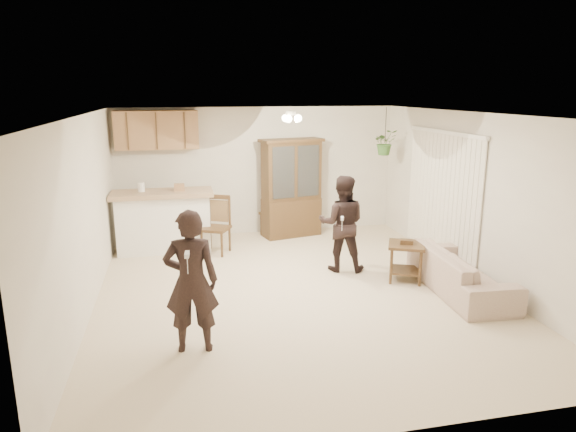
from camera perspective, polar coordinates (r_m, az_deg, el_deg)
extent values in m
plane|color=beige|center=(7.46, 0.81, -8.31)|extent=(6.50, 6.50, 0.00)
cube|color=silver|center=(6.92, 0.88, 11.25)|extent=(5.50, 6.50, 0.02)
cube|color=beige|center=(10.22, -3.33, 5.01)|extent=(5.50, 0.02, 2.50)
cube|color=beige|center=(4.13, 11.31, -8.65)|extent=(5.50, 0.02, 2.50)
cube|color=beige|center=(7.00, -21.63, -0.04)|extent=(0.02, 6.50, 2.50)
cube|color=beige|center=(8.15, 20.02, 1.94)|extent=(0.02, 6.50, 2.50)
cube|color=white|center=(9.37, -13.62, -0.86)|extent=(1.60, 0.55, 1.00)
cube|color=tan|center=(9.25, -13.81, 2.44)|extent=(1.75, 0.70, 0.08)
cube|color=#8C5F3D|center=(9.83, -14.38, 9.24)|extent=(1.50, 0.34, 0.70)
imported|color=#2C5823|center=(9.97, 10.72, 8.04)|extent=(0.43, 0.37, 0.48)
cylinder|color=black|center=(9.94, 10.81, 9.91)|extent=(0.01, 0.01, 0.65)
imported|color=beige|center=(7.72, 18.63, -5.38)|extent=(0.85, 1.92, 0.73)
imported|color=black|center=(5.64, -10.75, -6.23)|extent=(0.69, 0.49, 1.80)
imported|color=black|center=(8.15, 5.99, -1.45)|extent=(0.78, 0.69, 1.35)
cube|color=#3D2916|center=(10.13, 0.38, -0.12)|extent=(1.19, 0.68, 0.74)
cube|color=#3D2916|center=(9.95, 0.38, 5.10)|extent=(1.18, 0.62, 1.12)
cube|color=silver|center=(9.95, 0.38, 5.10)|extent=(0.95, 0.23, 0.98)
cube|color=#3D2916|center=(9.88, 0.39, 8.41)|extent=(1.28, 0.72, 0.06)
cube|color=#3D2916|center=(7.89, 13.04, -3.16)|extent=(0.70, 0.70, 0.04)
cube|color=#3D2916|center=(8.01, 12.89, -5.89)|extent=(0.59, 0.59, 0.03)
cube|color=#3D2916|center=(7.87, 13.06, -2.80)|extent=(0.22, 0.19, 0.06)
cube|color=#3D2916|center=(9.51, -15.22, -1.01)|extent=(0.59, 0.59, 0.05)
cube|color=#926D49|center=(9.44, -15.33, 0.62)|extent=(0.33, 0.16, 0.40)
cube|color=#3D2916|center=(9.39, -15.43, 2.15)|extent=(0.40, 0.19, 0.08)
cube|color=#3D2916|center=(9.08, -8.06, -1.39)|extent=(0.61, 0.61, 0.05)
cube|color=#926D49|center=(9.01, -8.12, 0.29)|extent=(0.31, 0.19, 0.39)
cube|color=#3D2916|center=(8.96, -8.17, 1.88)|extent=(0.38, 0.22, 0.08)
cube|color=#3D2916|center=(10.09, -1.54, 0.26)|extent=(0.59, 0.59, 0.05)
cube|color=#926D49|center=(10.03, -1.55, 1.77)|extent=(0.32, 0.17, 0.39)
cube|color=#3D2916|center=(9.98, -1.56, 3.19)|extent=(0.39, 0.21, 0.08)
cube|color=white|center=(5.18, -11.16, -4.22)|extent=(0.06, 0.14, 0.04)
cube|color=white|center=(7.74, 6.04, -0.26)|extent=(0.08, 0.14, 0.04)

